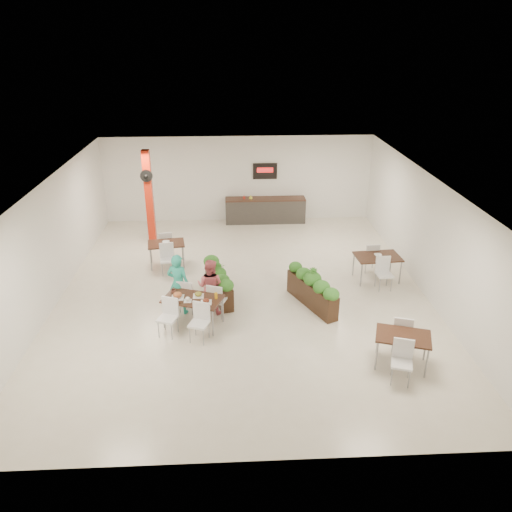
{
  "coord_description": "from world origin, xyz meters",
  "views": [
    {
      "loc": [
        -0.28,
        -12.26,
        6.61
      ],
      "look_at": [
        0.36,
        0.02,
        1.1
      ],
      "focal_mm": 35.0,
      "sensor_mm": 36.0,
      "label": 1
    }
  ],
  "objects_px": {
    "planter_right": "(312,288)",
    "side_table_b": "(377,260)",
    "side_table_a": "(166,247)",
    "service_counter": "(265,210)",
    "red_column": "(149,197)",
    "diner_woman": "(210,286)",
    "main_table": "(192,302)",
    "side_table_c": "(403,341)",
    "diner_man": "(178,284)",
    "planter_left": "(219,279)"
  },
  "relations": [
    {
      "from": "planter_right",
      "to": "side_table_b",
      "type": "relative_size",
      "value": 1.18
    },
    {
      "from": "side_table_a",
      "to": "service_counter",
      "type": "bearing_deg",
      "value": 40.39
    },
    {
      "from": "red_column",
      "to": "diner_woman",
      "type": "distance_m",
      "value": 5.29
    },
    {
      "from": "red_column",
      "to": "side_table_a",
      "type": "bearing_deg",
      "value": -69.47
    },
    {
      "from": "main_table",
      "to": "side_table_c",
      "type": "xyz_separation_m",
      "value": [
        4.58,
        -1.87,
        -0.02
      ]
    },
    {
      "from": "diner_man",
      "to": "side_table_c",
      "type": "bearing_deg",
      "value": 172.88
    },
    {
      "from": "service_counter",
      "to": "diner_man",
      "type": "distance_m",
      "value": 7.13
    },
    {
      "from": "main_table",
      "to": "side_table_c",
      "type": "bearing_deg",
      "value": -22.19
    },
    {
      "from": "service_counter",
      "to": "diner_woman",
      "type": "xyz_separation_m",
      "value": [
        -1.86,
        -6.61,
        0.24
      ]
    },
    {
      "from": "service_counter",
      "to": "main_table",
      "type": "height_order",
      "value": "service_counter"
    },
    {
      "from": "diner_woman",
      "to": "side_table_c",
      "type": "bearing_deg",
      "value": 168.63
    },
    {
      "from": "diner_man",
      "to": "side_table_a",
      "type": "bearing_deg",
      "value": -57.76
    },
    {
      "from": "main_table",
      "to": "diner_man",
      "type": "height_order",
      "value": "diner_man"
    },
    {
      "from": "diner_woman",
      "to": "side_table_b",
      "type": "xyz_separation_m",
      "value": [
        4.76,
        1.57,
        -0.09
      ]
    },
    {
      "from": "side_table_a",
      "to": "planter_right",
      "type": "bearing_deg",
      "value": -41.86
    },
    {
      "from": "main_table",
      "to": "side_table_a",
      "type": "bearing_deg",
      "value": 106.22
    },
    {
      "from": "main_table",
      "to": "planter_right",
      "type": "bearing_deg",
      "value": 14.81
    },
    {
      "from": "service_counter",
      "to": "side_table_a",
      "type": "distance_m",
      "value": 4.99
    },
    {
      "from": "main_table",
      "to": "diner_woman",
      "type": "bearing_deg",
      "value": 57.76
    },
    {
      "from": "main_table",
      "to": "diner_man",
      "type": "relative_size",
      "value": 1.2
    },
    {
      "from": "red_column",
      "to": "planter_right",
      "type": "bearing_deg",
      "value": -43.83
    },
    {
      "from": "diner_man",
      "to": "diner_woman",
      "type": "distance_m",
      "value": 0.8
    },
    {
      "from": "service_counter",
      "to": "diner_woman",
      "type": "bearing_deg",
      "value": -105.71
    },
    {
      "from": "side_table_a",
      "to": "side_table_c",
      "type": "height_order",
      "value": "same"
    },
    {
      "from": "main_table",
      "to": "side_table_a",
      "type": "relative_size",
      "value": 1.16
    },
    {
      "from": "side_table_a",
      "to": "diner_woman",
      "type": "bearing_deg",
      "value": -71.65
    },
    {
      "from": "side_table_a",
      "to": "side_table_c",
      "type": "bearing_deg",
      "value": -52.08
    },
    {
      "from": "red_column",
      "to": "side_table_a",
      "type": "height_order",
      "value": "red_column"
    },
    {
      "from": "planter_left",
      "to": "side_table_c",
      "type": "xyz_separation_m",
      "value": [
        3.98,
        -3.3,
        0.1
      ]
    },
    {
      "from": "red_column",
      "to": "side_table_c",
      "type": "relative_size",
      "value": 1.92
    },
    {
      "from": "red_column",
      "to": "main_table",
      "type": "distance_m",
      "value": 5.76
    },
    {
      "from": "red_column",
      "to": "planter_left",
      "type": "xyz_separation_m",
      "value": [
        2.33,
        -3.97,
        -1.13
      ]
    },
    {
      "from": "planter_right",
      "to": "side_table_a",
      "type": "bearing_deg",
      "value": 146.34
    },
    {
      "from": "main_table",
      "to": "diner_man",
      "type": "bearing_deg",
      "value": 120.86
    },
    {
      "from": "planter_left",
      "to": "side_table_a",
      "type": "distance_m",
      "value": 2.66
    },
    {
      "from": "side_table_b",
      "to": "side_table_c",
      "type": "relative_size",
      "value": 0.99
    },
    {
      "from": "side_table_a",
      "to": "side_table_c",
      "type": "distance_m",
      "value": 7.78
    },
    {
      "from": "diner_man",
      "to": "side_table_b",
      "type": "distance_m",
      "value": 5.78
    },
    {
      "from": "planter_left",
      "to": "side_table_b",
      "type": "bearing_deg",
      "value": 9.86
    },
    {
      "from": "service_counter",
      "to": "main_table",
      "type": "xyz_separation_m",
      "value": [
        -2.27,
        -7.26,
        0.14
      ]
    },
    {
      "from": "diner_man",
      "to": "side_table_b",
      "type": "bearing_deg",
      "value": -144.43
    },
    {
      "from": "red_column",
      "to": "side_table_c",
      "type": "bearing_deg",
      "value": -49.03
    },
    {
      "from": "planter_right",
      "to": "side_table_a",
      "type": "xyz_separation_m",
      "value": [
        -4.08,
        2.72,
        0.11
      ]
    },
    {
      "from": "side_table_b",
      "to": "side_table_c",
      "type": "height_order",
      "value": "same"
    },
    {
      "from": "service_counter",
      "to": "planter_right",
      "type": "height_order",
      "value": "service_counter"
    },
    {
      "from": "diner_woman",
      "to": "planter_left",
      "type": "height_order",
      "value": "diner_woman"
    },
    {
      "from": "planter_left",
      "to": "diner_man",
      "type": "bearing_deg",
      "value": -141.86
    },
    {
      "from": "side_table_a",
      "to": "side_table_b",
      "type": "distance_m",
      "value": 6.33
    },
    {
      "from": "side_table_b",
      "to": "side_table_a",
      "type": "bearing_deg",
      "value": 163.77
    },
    {
      "from": "main_table",
      "to": "side_table_c",
      "type": "distance_m",
      "value": 4.95
    }
  ]
}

